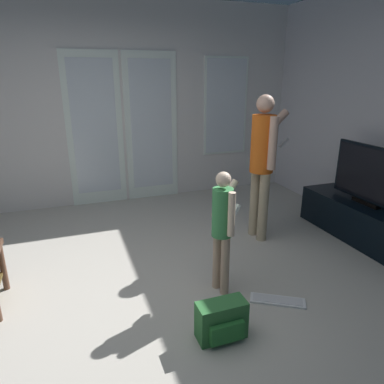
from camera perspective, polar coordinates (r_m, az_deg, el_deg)
ground_plane at (r=2.97m, az=-11.69°, el=-18.33°), size 6.22×5.25×0.02m
wall_back_with_doors at (r=5.00m, az=-16.28°, el=13.07°), size 6.22×0.09×2.76m
tv_stand at (r=4.32m, az=26.12°, el=-4.39°), size 0.48×1.54×0.42m
flat_screen_tv at (r=4.17m, az=27.10°, el=2.41°), size 0.08×0.96×0.64m
person_adult at (r=3.80m, az=11.49°, el=5.82°), size 0.58×0.46×1.57m
person_child at (r=2.83m, az=5.05°, el=-4.93°), size 0.33×0.33×1.05m
backpack at (r=2.59m, az=4.89°, el=-20.20°), size 0.35×0.20×0.28m
loose_keyboard at (r=3.06m, az=13.77°, el=-16.80°), size 0.44×0.34×0.02m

